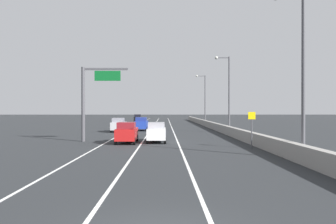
% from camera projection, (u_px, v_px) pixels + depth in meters
% --- Properties ---
extents(ground_plane, '(320.00, 320.00, 0.00)m').
position_uv_depth(ground_plane, '(164.00, 124.00, 71.90)').
color(ground_plane, '#26282B').
extents(lane_stripe_left, '(0.16, 130.00, 0.00)m').
position_uv_depth(lane_stripe_left, '(135.00, 126.00, 62.84)').
color(lane_stripe_left, silver).
rests_on(lane_stripe_left, ground_plane).
extents(lane_stripe_center, '(0.16, 130.00, 0.00)m').
position_uv_depth(lane_stripe_center, '(153.00, 126.00, 62.88)').
color(lane_stripe_center, silver).
rests_on(lane_stripe_center, ground_plane).
extents(lane_stripe_right, '(0.16, 130.00, 0.00)m').
position_uv_depth(lane_stripe_right, '(171.00, 126.00, 62.91)').
color(lane_stripe_right, silver).
rests_on(lane_stripe_right, ground_plane).
extents(jersey_barrier_right, '(0.60, 120.00, 1.10)m').
position_uv_depth(jersey_barrier_right, '(220.00, 128.00, 47.98)').
color(jersey_barrier_right, gray).
rests_on(jersey_barrier_right, ground_plane).
extents(overhead_sign_gantry, '(4.68, 0.36, 7.50)m').
position_uv_depth(overhead_sign_gantry, '(91.00, 95.00, 32.76)').
color(overhead_sign_gantry, '#47474C').
rests_on(overhead_sign_gantry, ground_plane).
extents(speed_advisory_sign, '(0.60, 0.11, 3.00)m').
position_uv_depth(speed_advisory_sign, '(252.00, 127.00, 27.03)').
color(speed_advisory_sign, '#4C4C51').
rests_on(speed_advisory_sign, ground_plane).
extents(lamp_post_right_near, '(2.14, 0.44, 10.68)m').
position_uv_depth(lamp_post_right_near, '(300.00, 65.00, 21.01)').
color(lamp_post_right_near, '#4C4C51').
rests_on(lamp_post_right_near, ground_plane).
extents(lamp_post_right_second, '(2.14, 0.44, 10.68)m').
position_uv_depth(lamp_post_right_second, '(227.00, 89.00, 45.37)').
color(lamp_post_right_second, '#4C4C51').
rests_on(lamp_post_right_second, ground_plane).
extents(lamp_post_right_third, '(2.14, 0.44, 10.68)m').
position_uv_depth(lamp_post_right_third, '(204.00, 96.00, 69.72)').
color(lamp_post_right_third, '#4C4C51').
rests_on(lamp_post_right_third, ground_plane).
extents(car_black_0, '(1.95, 4.69, 2.07)m').
position_uv_depth(car_black_0, '(138.00, 118.00, 83.78)').
color(car_black_0, black).
rests_on(car_black_0, ground_plane).
extents(car_silver_1, '(1.82, 4.68, 2.02)m').
position_uv_depth(car_silver_1, '(119.00, 125.00, 47.36)').
color(car_silver_1, '#B7B7BC').
rests_on(car_silver_1, ground_plane).
extents(car_red_2, '(1.91, 4.25, 2.01)m').
position_uv_depth(car_red_2, '(127.00, 133.00, 31.19)').
color(car_red_2, red).
rests_on(car_red_2, ground_plane).
extents(car_blue_3, '(1.96, 4.21, 2.07)m').
position_uv_depth(car_blue_3, '(141.00, 124.00, 50.28)').
color(car_blue_3, '#1E389E').
rests_on(car_blue_3, ground_plane).
extents(car_white_4, '(1.87, 4.69, 1.96)m').
position_uv_depth(car_white_4, '(157.00, 132.00, 32.26)').
color(car_white_4, white).
rests_on(car_white_4, ground_plane).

